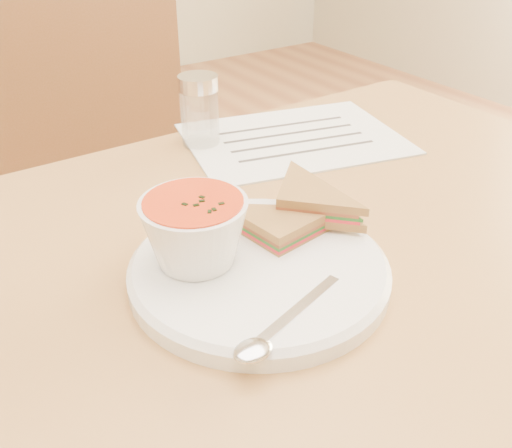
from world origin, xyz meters
TOP-DOWN VIEW (x-y plane):
  - chair_far at (-0.02, 0.54)m, footprint 0.45×0.45m
  - plate at (-0.09, -0.03)m, footprint 0.28×0.28m
  - soup_bowl at (-0.14, 0.00)m, footprint 0.13×0.13m
  - sandwich_half_a at (-0.07, -0.04)m, footprint 0.11×0.11m
  - sandwich_half_b at (-0.04, 0.00)m, footprint 0.14×0.14m
  - spoon at (-0.11, -0.12)m, footprint 0.18×0.09m
  - paper_menu at (0.16, 0.22)m, footprint 0.37×0.31m
  - condiment_shaker at (0.03, 0.29)m, footprint 0.07×0.07m

SIDE VIEW (x-z plane):
  - chair_far at x=-0.02m, z-range 0.00..0.91m
  - paper_menu at x=0.16m, z-range 0.75..0.75m
  - plate at x=-0.09m, z-range 0.75..0.77m
  - spoon at x=-0.11m, z-range 0.77..0.78m
  - sandwich_half_a at x=-0.07m, z-range 0.77..0.79m
  - sandwich_half_b at x=-0.04m, z-range 0.78..0.81m
  - soup_bowl at x=-0.14m, z-range 0.77..0.84m
  - condiment_shaker at x=0.03m, z-range 0.75..0.85m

